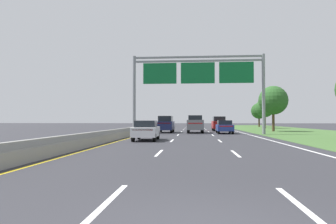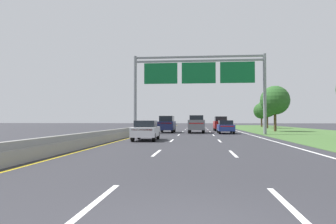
% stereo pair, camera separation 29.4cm
% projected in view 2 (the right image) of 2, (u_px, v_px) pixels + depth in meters
% --- Properties ---
extents(ground_plane, '(220.00, 220.00, 0.00)m').
position_uv_depth(ground_plane, '(196.00, 133.00, 39.29)').
color(ground_plane, '#2B2B30').
extents(lane_striping, '(11.96, 106.00, 0.01)m').
position_uv_depth(lane_striping, '(196.00, 133.00, 38.83)').
color(lane_striping, white).
rests_on(lane_striping, ground).
extents(grass_verge_right, '(14.00, 110.00, 0.02)m').
position_uv_depth(grass_verge_right, '(310.00, 133.00, 37.96)').
color(grass_verge_right, '#3D602D').
rests_on(grass_verge_right, ground).
extents(median_barrier_concrete, '(0.60, 110.00, 0.85)m').
position_uv_depth(median_barrier_concrete, '(145.00, 130.00, 39.92)').
color(median_barrier_concrete, gray).
rests_on(median_barrier_concrete, ground).
extents(overhead_sign_gantry, '(15.06, 0.42, 9.05)m').
position_uv_depth(overhead_sign_gantry, '(199.00, 77.00, 34.99)').
color(overhead_sign_gantry, gray).
rests_on(overhead_sign_gantry, ground).
extents(pickup_truck_grey, '(2.01, 5.40, 2.20)m').
position_uv_depth(pickup_truck_grey, '(196.00, 124.00, 38.63)').
color(pickup_truck_grey, slate).
rests_on(pickup_truck_grey, ground).
extents(car_red_right_lane_suv, '(1.91, 4.70, 2.11)m').
position_uv_depth(car_red_right_lane_suv, '(220.00, 123.00, 45.27)').
color(car_red_right_lane_suv, maroon).
rests_on(car_red_right_lane_suv, ground).
extents(car_navy_left_lane_suv, '(1.92, 4.71, 2.11)m').
position_uv_depth(car_navy_left_lane_suv, '(167.00, 124.00, 39.03)').
color(car_navy_left_lane_suv, '#161E47').
rests_on(car_navy_left_lane_suv, ground).
extents(car_blue_right_lane_sedan, '(1.86, 4.42, 1.57)m').
position_uv_depth(car_blue_right_lane_sedan, '(226.00, 127.00, 36.64)').
color(car_blue_right_lane_sedan, navy).
rests_on(car_blue_right_lane_sedan, ground).
extents(car_white_left_lane_sedan, '(1.94, 4.45, 1.57)m').
position_uv_depth(car_white_left_lane_sedan, '(146.00, 130.00, 24.37)').
color(car_white_left_lane_sedan, silver).
rests_on(car_white_left_lane_sedan, ground).
extents(roadside_tree_mid, '(4.05, 4.05, 6.40)m').
position_uv_depth(roadside_tree_mid, '(275.00, 100.00, 43.02)').
color(roadside_tree_mid, '#4C3823').
rests_on(roadside_tree_mid, ground).
extents(roadside_tree_far, '(3.57, 3.57, 5.69)m').
position_uv_depth(roadside_tree_far, '(267.00, 108.00, 58.72)').
color(roadside_tree_far, '#4C3823').
rests_on(roadside_tree_far, ground).
extents(roadside_tree_distant, '(3.60, 3.60, 5.48)m').
position_uv_depth(roadside_tree_distant, '(262.00, 111.00, 70.17)').
color(roadside_tree_distant, '#4C3823').
rests_on(roadside_tree_distant, ground).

